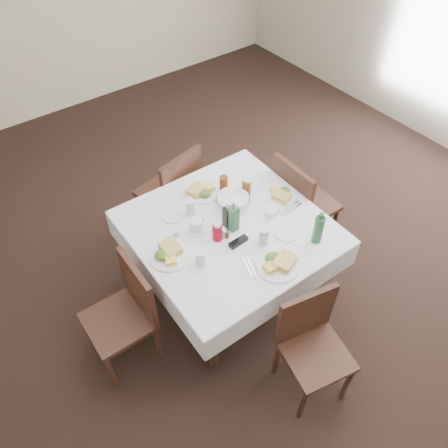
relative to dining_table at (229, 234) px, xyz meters
name	(u,v)px	position (x,y,z in m)	size (l,w,h in m)	color
ground_plane	(246,288)	(0.13, -0.07, -0.68)	(7.00, 7.00, 0.00)	black
room_shell	(258,101)	(0.13, -0.07, 1.03)	(6.04, 7.04, 2.80)	beige
dining_table	(229,234)	(0.00, 0.00, 0.00)	(1.29, 1.29, 0.76)	black
chair_north	(174,189)	(0.03, 0.79, -0.16)	(0.51, 0.51, 0.90)	black
chair_south	(311,339)	(-0.01, -0.87, -0.21)	(0.46, 0.46, 0.82)	black
chair_east	(299,201)	(0.76, 0.06, -0.15)	(0.45, 0.45, 0.92)	black
chair_west	(128,309)	(-0.83, 0.00, -0.19)	(0.42, 0.42, 0.86)	black
meal_north	(202,191)	(0.04, 0.38, 0.11)	(0.26, 0.26, 0.06)	white
meal_south	(278,263)	(0.04, -0.46, 0.11)	(0.28, 0.28, 0.06)	white
meal_east	(281,194)	(0.49, 0.01, 0.10)	(0.23, 0.23, 0.05)	white
meal_west	(169,254)	(-0.47, 0.02, 0.11)	(0.26, 0.26, 0.06)	white
side_plate_a	(173,215)	(-0.26, 0.31, 0.09)	(0.16, 0.16, 0.01)	white
side_plate_b	(287,232)	(0.28, -0.29, 0.09)	(0.17, 0.17, 0.01)	white
water_n	(191,207)	(-0.14, 0.26, 0.15)	(0.07, 0.07, 0.12)	silver
water_s	(264,236)	(0.09, -0.26, 0.15)	(0.07, 0.07, 0.13)	silver
water_e	(247,187)	(0.31, 0.18, 0.15)	(0.08, 0.08, 0.14)	silver
water_w	(201,259)	(-0.35, -0.16, 0.14)	(0.06, 0.06, 0.12)	silver
iced_tea_a	(224,184)	(0.19, 0.32, 0.15)	(0.06, 0.06, 0.13)	brown
iced_tea_b	(246,189)	(0.29, 0.17, 0.15)	(0.06, 0.06, 0.13)	brown
bread_basket	(233,201)	(0.15, 0.15, 0.12)	(0.25, 0.25, 0.08)	silver
oil_cruet_dark	(227,216)	(0.00, 0.01, 0.18)	(0.05, 0.05, 0.21)	black
oil_cruet_green	(233,217)	(0.01, -0.04, 0.19)	(0.06, 0.06, 0.26)	#225A32
ketchup_bottle	(217,232)	(-0.13, -0.05, 0.15)	(0.07, 0.07, 0.15)	#9F0117
salt_shaker	(224,233)	(-0.09, -0.06, 0.12)	(0.03, 0.03, 0.08)	white
pepper_shaker	(227,234)	(-0.07, -0.07, 0.12)	(0.03, 0.03, 0.07)	#40321D
coffee_mug	(197,226)	(-0.20, 0.10, 0.13)	(0.15, 0.14, 0.10)	white
sunglasses	(238,242)	(-0.05, -0.16, 0.10)	(0.14, 0.05, 0.03)	black
green_bottle	(318,229)	(0.38, -0.46, 0.20)	(0.07, 0.07, 0.25)	#225A32
sugar_caddy	(272,212)	(0.31, -0.09, 0.11)	(0.11, 0.08, 0.05)	white
cutlery_n	(214,190)	(0.14, 0.36, 0.09)	(0.09, 0.17, 0.01)	silver
cutlery_s	(250,267)	(-0.11, -0.37, 0.09)	(0.09, 0.16, 0.01)	silver
cutlery_e	(291,209)	(0.46, -0.14, 0.09)	(0.19, 0.07, 0.01)	silver
cutlery_w	(168,240)	(-0.41, 0.13, 0.09)	(0.18, 0.05, 0.01)	silver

